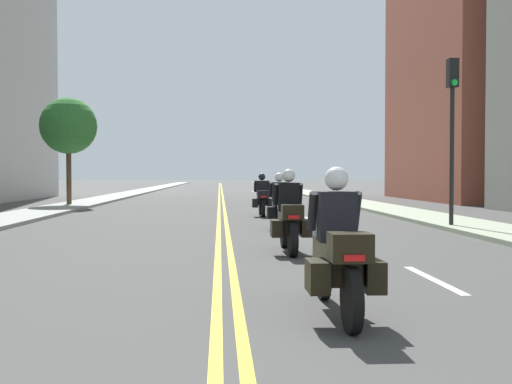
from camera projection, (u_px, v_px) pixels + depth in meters
ground_plane at (221, 194)px, 48.57m from camera, size 264.00×264.00×0.00m
sidewalk_left at (131, 193)px, 48.14m from camera, size 2.20×144.00×0.12m
sidewalk_right at (309, 193)px, 48.99m from camera, size 2.20×144.00×0.12m
centreline_yellow_inner at (219, 194)px, 48.56m from camera, size 0.12×132.00×0.01m
centreline_yellow_outer at (222, 194)px, 48.58m from camera, size 0.12×132.00×0.01m
lane_dashes_white at (283, 206)px, 29.79m from camera, size 0.14×56.40×0.01m
motorcycle_0 at (338, 255)px, 6.48m from camera, size 0.76×2.27×1.61m
motorcycle_1 at (289, 219)px, 11.87m from camera, size 0.76×2.15×1.64m
motorcycle_2 at (280, 206)px, 17.13m from camera, size 0.76×2.18×1.59m
motorcycle_3 at (262, 198)px, 22.46m from camera, size 0.76×2.13×1.58m
traffic_light_near at (452, 112)px, 17.02m from camera, size 0.28×0.38×4.78m
street_tree_0 at (68, 126)px, 29.25m from camera, size 2.71×2.71×5.26m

